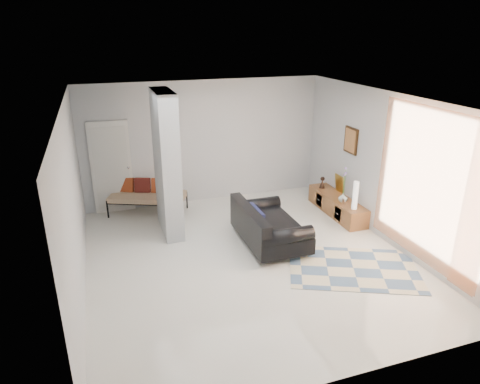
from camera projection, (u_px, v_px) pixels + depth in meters
name	position (u px, v px, depth m)	size (l,w,h in m)	color
floor	(248.00, 258.00, 7.64)	(6.00, 6.00, 0.00)	beige
ceiling	(249.00, 100.00, 6.64)	(6.00, 6.00, 0.00)	white
wall_back	(204.00, 142.00, 9.79)	(6.00, 6.00, 0.00)	#BABBBE
wall_front	(344.00, 278.00, 4.49)	(6.00, 6.00, 0.00)	#BABBBE
wall_left	(74.00, 205.00, 6.32)	(6.00, 6.00, 0.00)	#BABBBE
wall_right	(387.00, 169.00, 7.96)	(6.00, 6.00, 0.00)	#BABBBE
partition_column	(167.00, 164.00, 8.23)	(0.35, 1.20, 2.80)	#A7ABAE
hallway_door	(111.00, 168.00, 9.27)	(0.85, 0.06, 2.04)	silver
curtain	(428.00, 187.00, 6.90)	(2.55, 2.55, 0.00)	orange
wall_art	(351.00, 140.00, 8.95)	(0.04, 0.45, 0.55)	#36210E
media_console	(337.00, 205.00, 9.41)	(0.45, 1.82, 0.80)	brown
loveseat	(267.00, 226.00, 8.07)	(1.04, 1.76, 0.76)	silver
daybed	(147.00, 195.00, 9.40)	(1.77, 1.27, 0.77)	black
area_rug	(353.00, 268.00, 7.32)	(2.16, 1.44, 0.01)	beige
cylinder_lamp	(355.00, 195.00, 8.63)	(0.11, 0.11, 0.58)	white
bronze_figurine	(322.00, 182.00, 9.82)	(0.13, 0.13, 0.26)	black
vase	(343.00, 198.00, 9.04)	(0.19, 0.19, 0.20)	silver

